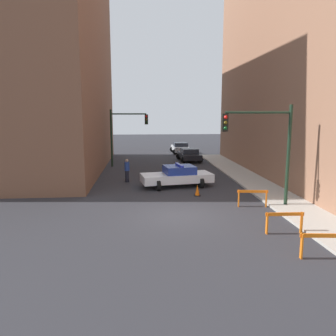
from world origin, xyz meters
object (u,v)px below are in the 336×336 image
at_px(parked_car_near, 189,154).
at_px(barrier_mid, 284,219).
at_px(traffic_light_near, 267,140).
at_px(barrier_back, 253,195).
at_px(pedestrian_crossing, 127,170).
at_px(parked_car_mid, 180,148).
at_px(police_car, 177,176).
at_px(barrier_front, 323,242).
at_px(traffic_light_far, 123,130).
at_px(traffic_cone, 197,190).

bearing_deg(parked_car_near, barrier_mid, -90.49).
distance_m(traffic_light_near, barrier_back, 2.98).
bearing_deg(pedestrian_crossing, parked_car_mid, 119.64).
bearing_deg(parked_car_mid, police_car, -99.23).
relative_size(parked_car_near, pedestrian_crossing, 2.64).
height_order(parked_car_near, barrier_front, parked_car_near).
bearing_deg(pedestrian_crossing, traffic_light_far, 143.61).
bearing_deg(traffic_light_far, traffic_cone, -66.53).
bearing_deg(barrier_front, traffic_cone, 107.47).
bearing_deg(traffic_light_far, barrier_back, -61.88).
xyz_separation_m(parked_car_near, parked_car_mid, (-0.10, 6.73, 0.00)).
height_order(police_car, traffic_cone, police_car).
bearing_deg(barrier_back, traffic_light_near, -5.31).
bearing_deg(traffic_light_near, police_car, 127.91).
distance_m(pedestrian_crossing, barrier_mid, 12.77).
xyz_separation_m(parked_car_near, barrier_mid, (0.92, -20.64, -0.06)).
height_order(pedestrian_crossing, barrier_mid, pedestrian_crossing).
height_order(traffic_light_far, police_car, traffic_light_far).
height_order(parked_car_near, barrier_back, parked_car_near).
relative_size(barrier_back, traffic_cone, 2.43).
relative_size(traffic_light_far, pedestrian_crossing, 3.13).
bearing_deg(parked_car_mid, traffic_light_near, -87.79).
distance_m(traffic_light_far, police_car, 9.98).
distance_m(barrier_back, traffic_cone, 3.59).
relative_size(traffic_light_near, traffic_cone, 7.93).
height_order(barrier_back, traffic_cone, barrier_back).
distance_m(traffic_light_near, barrier_mid, 4.86).
xyz_separation_m(parked_car_mid, pedestrian_crossing, (-5.82, -16.58, 0.19)).
height_order(police_car, parked_car_near, police_car).
height_order(police_car, barrier_mid, police_car).
relative_size(traffic_light_near, pedestrian_crossing, 3.13).
relative_size(parked_car_mid, barrier_back, 2.73).
height_order(traffic_light_near, barrier_mid, traffic_light_near).
bearing_deg(parked_car_mid, traffic_cone, -95.81).
bearing_deg(traffic_cone, barrier_back, -45.63).
distance_m(parked_car_near, parked_car_mid, 6.73).
height_order(traffic_light_far, parked_car_near, traffic_light_far).
relative_size(police_car, traffic_cone, 7.54).
bearing_deg(traffic_light_near, barrier_back, 174.69).
distance_m(traffic_light_far, parked_car_near, 7.60).
height_order(police_car, barrier_back, police_car).
xyz_separation_m(traffic_light_far, parked_car_near, (6.49, 2.86, -2.72)).
xyz_separation_m(barrier_front, barrier_mid, (-0.29, 2.39, 0.00)).
bearing_deg(barrier_front, traffic_light_far, 110.90).
bearing_deg(pedestrian_crossing, barrier_back, 3.84).
relative_size(parked_car_mid, barrier_mid, 2.72).
bearing_deg(traffic_cone, pedestrian_crossing, 135.16).
bearing_deg(barrier_back, barrier_mid, -90.13).
distance_m(parked_car_near, pedestrian_crossing, 11.50).
distance_m(parked_car_mid, barrier_front, 29.79).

